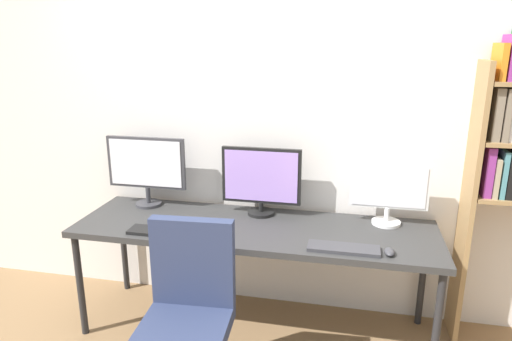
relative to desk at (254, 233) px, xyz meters
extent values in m
cube|color=silver|center=(0.00, 0.42, 0.61)|extent=(4.67, 0.10, 2.60)
cube|color=#333333|center=(0.00, 0.00, 0.03)|extent=(2.27, 0.68, 0.04)
cylinder|color=#262628|center=(-1.08, -0.29, -0.34)|extent=(0.04, 0.04, 0.70)
cylinder|color=#262628|center=(1.08, -0.29, -0.34)|extent=(0.04, 0.04, 0.70)
cylinder|color=#262628|center=(-1.08, 0.29, -0.34)|extent=(0.04, 0.04, 0.70)
cylinder|color=#262628|center=(1.08, 0.29, -0.34)|extent=(0.04, 0.04, 0.70)
cube|color=#9E7A4C|center=(1.28, 0.23, 0.19)|extent=(0.03, 0.28, 1.76)
cube|color=#8C338C|center=(1.36, 0.23, 0.44)|extent=(0.05, 0.22, 0.30)
cube|color=tan|center=(1.40, 0.22, 0.41)|extent=(0.03, 0.22, 0.24)
cube|color=teal|center=(1.44, 0.23, 0.43)|extent=(0.03, 0.22, 0.28)
cube|color=black|center=(1.48, 0.23, 0.43)|extent=(0.05, 0.22, 0.27)
cube|color=gray|center=(1.36, 0.23, 0.78)|extent=(0.05, 0.22, 0.30)
cube|color=gray|center=(1.41, 0.22, 0.77)|extent=(0.03, 0.22, 0.30)
cube|color=white|center=(1.45, 0.24, 0.77)|extent=(0.05, 0.22, 0.30)
cube|color=orange|center=(1.35, 0.24, 1.06)|extent=(0.03, 0.22, 0.20)
cube|color=#8C338C|center=(1.39, 0.23, 1.08)|extent=(0.03, 0.22, 0.25)
cube|color=navy|center=(-0.19, -0.75, -0.22)|extent=(0.47, 0.47, 0.08)
cube|color=navy|center=(-0.21, -0.56, 0.06)|extent=(0.44, 0.10, 0.48)
cylinder|color=#38383D|center=(-0.81, 0.21, 0.06)|extent=(0.18, 0.18, 0.02)
cylinder|color=#38383D|center=(-0.81, 0.21, 0.13)|extent=(0.03, 0.03, 0.11)
cube|color=#38383D|center=(-0.81, 0.21, 0.36)|extent=(0.56, 0.03, 0.36)
cube|color=white|center=(-0.81, 0.20, 0.36)|extent=(0.52, 0.01, 0.32)
cylinder|color=black|center=(0.00, 0.21, 0.06)|extent=(0.18, 0.18, 0.02)
cylinder|color=black|center=(0.00, 0.21, 0.10)|extent=(0.03, 0.03, 0.06)
cube|color=black|center=(0.00, 0.21, 0.32)|extent=(0.53, 0.03, 0.38)
cube|color=#B28CE5|center=(0.00, 0.20, 0.32)|extent=(0.49, 0.01, 0.34)
cylinder|color=silver|center=(0.81, 0.21, 0.06)|extent=(0.18, 0.18, 0.02)
cylinder|color=silver|center=(0.81, 0.21, 0.11)|extent=(0.03, 0.03, 0.09)
cube|color=silver|center=(0.81, 0.21, 0.30)|extent=(0.48, 0.03, 0.28)
cube|color=white|center=(0.81, 0.20, 0.30)|extent=(0.45, 0.01, 0.26)
cube|color=black|center=(-0.56, -0.23, 0.06)|extent=(0.34, 0.13, 0.02)
cube|color=#38383D|center=(0.56, -0.23, 0.06)|extent=(0.40, 0.13, 0.02)
ellipsoid|color=#38383D|center=(0.81, -0.23, 0.07)|extent=(0.06, 0.10, 0.03)
camera|label=1|loc=(0.57, -2.60, 1.18)|focal=31.98mm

